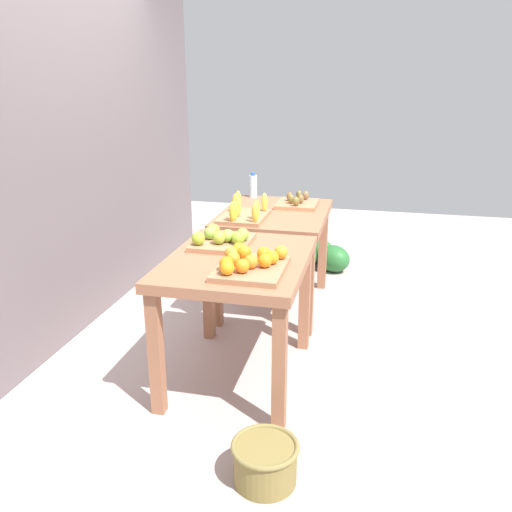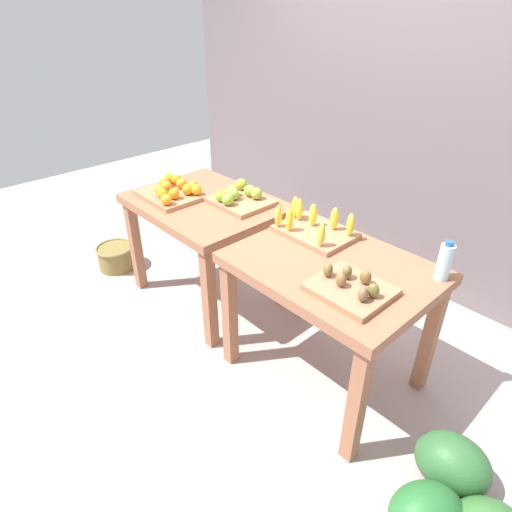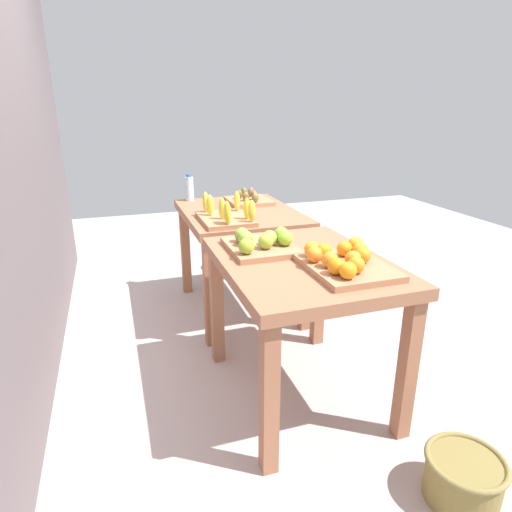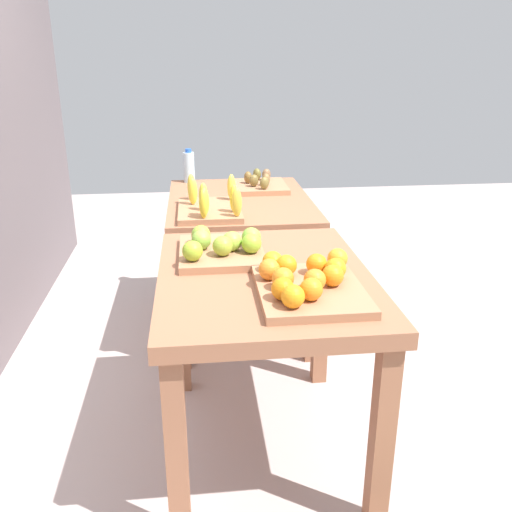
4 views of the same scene
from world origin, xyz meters
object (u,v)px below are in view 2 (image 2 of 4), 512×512
Objects in this scene: watermelon_pile at (453,496)px; wicker_basket at (116,256)px; orange_bin at (173,191)px; display_table_right at (331,282)px; kiwi_bin at (351,287)px; display_table_left at (206,216)px; apple_bin at (239,197)px; water_bottle at (445,262)px; banana_crate at (313,227)px.

watermelon_pile reaches higher than wicker_basket.
display_table_right is at bearing 5.22° from orange_bin.
kiwi_bin is (0.22, -0.14, 0.15)m from display_table_right.
display_table_left is at bearing 174.02° from kiwi_bin.
apple_bin is (-0.93, 0.15, 0.16)m from display_table_right.
display_table_left is 1.00× the size of display_table_right.
kiwi_bin reaches higher than display_table_right.
display_table_left is 0.29m from apple_bin.
wicker_basket is at bearing -160.54° from orange_bin.
display_table_right reaches higher than watermelon_pile.
apple_bin reaches higher than display_table_left.
water_bottle reaches higher than display_table_left.
wicker_basket is (-1.68, -0.52, -0.73)m from banana_crate.
wicker_basket is at bearing -178.02° from watermelon_pile.
water_bottle is (1.38, 0.13, 0.06)m from apple_bin.
orange_bin is 0.66× the size of watermelon_pile.
banana_crate is 1.90m from wicker_basket.
wicker_basket is at bearing -165.38° from water_bottle.
apple_bin is (0.39, 0.27, -0.00)m from orange_bin.
kiwi_bin is (0.51, -0.31, -0.02)m from banana_crate.
display_table_left is 2.36× the size of orange_bin.
water_bottle is at bearing 10.17° from display_table_left.
banana_crate is at bearing 160.99° from watermelon_pile.
display_table_left is 1.35m from kiwi_bin.
display_table_left is 2.14m from watermelon_pile.
display_table_left reaches higher than watermelon_pile.
display_table_right is 0.58m from water_bottle.
apple_bin reaches higher than kiwi_bin.
display_table_left is at bearing -141.80° from apple_bin.
orange_bin is 2.37m from watermelon_pile.
banana_crate is 1.48m from watermelon_pile.
display_table_right is 0.95m from apple_bin.
kiwi_bin is (1.54, -0.02, -0.01)m from orange_bin.
display_table_right is 4.91× the size of water_bottle.
display_table_right is 2.89× the size of kiwi_bin.
orange_bin is at bearing -167.21° from water_bottle.
apple_bin is at bearing 165.78° from kiwi_bin.
watermelon_pile is at bearing -6.91° from display_table_left.
wicker_basket is at bearing -174.53° from kiwi_bin.
water_bottle reaches higher than orange_bin.
display_table_left is 2.89× the size of kiwi_bin.
display_table_right is 2.36× the size of orange_bin.
display_table_left is 0.86m from banana_crate.
apple_bin is 1.89× the size of water_bottle.
orange_bin is at bearing 179.26° from kiwi_bin.
water_bottle is 1.05m from watermelon_pile.
water_bottle is at bearing 14.62° from wicker_basket.
apple_bin is 1.26× the size of wicker_basket.
watermelon_pile is (0.48, -0.53, -0.76)m from water_bottle.
banana_crate is at bearing 11.81° from display_table_left.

